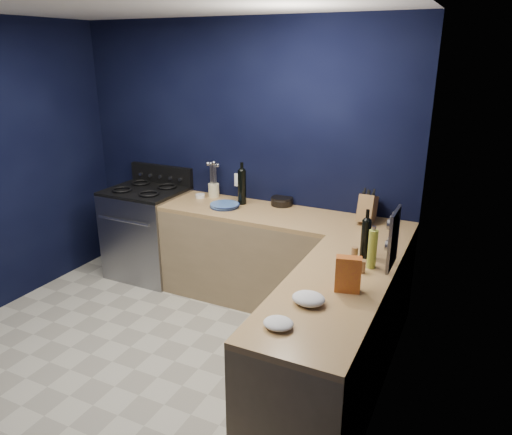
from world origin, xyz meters
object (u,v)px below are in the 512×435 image
Objects in this scene: knife_block at (367,209)px; crouton_bag at (348,274)px; plate_stack at (224,205)px; gas_range at (148,234)px; utensil_crock at (214,190)px.

knife_block reaches higher than crouton_bag.
plate_stack is 1.89m from crouton_bag.
crouton_bag is (2.46, -1.16, 0.55)m from gas_range.
plate_stack is at bearing -43.40° from utensil_crock.
plate_stack is at bearing -1.45° from gas_range.
knife_block is 1.03× the size of crouton_bag.
crouton_bag is (1.51, -1.13, 0.10)m from plate_stack.
utensil_crock is (0.69, 0.23, 0.51)m from gas_range.
knife_block is at bearing 84.83° from crouton_bag.
utensil_crock is 2.24m from crouton_bag.
gas_range is at bearing 178.55° from plate_stack.
knife_block is (1.57, -0.07, 0.05)m from utensil_crock.
plate_stack is 1.99× the size of utensil_crock.
gas_range is 2.34m from knife_block.
utensil_crock is (-0.26, 0.25, 0.05)m from plate_stack.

